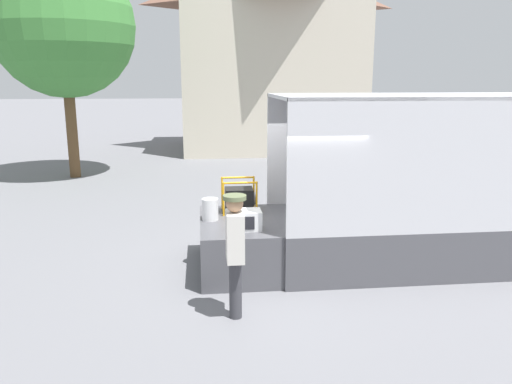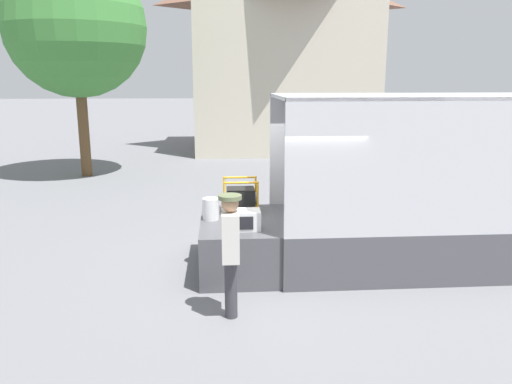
{
  "view_description": "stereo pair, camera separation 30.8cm",
  "coord_description": "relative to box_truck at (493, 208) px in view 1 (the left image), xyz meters",
  "views": [
    {
      "loc": [
        -1.28,
        -8.47,
        3.34
      ],
      "look_at": [
        -0.37,
        -0.2,
        1.45
      ],
      "focal_mm": 35.0,
      "sensor_mm": 36.0,
      "label": 1
    },
    {
      "loc": [
        -0.98,
        -8.5,
        3.34
      ],
      "look_at": [
        -0.37,
        -0.2,
        1.45
      ],
      "focal_mm": 35.0,
      "sensor_mm": 36.0,
      "label": 2
    }
  ],
  "objects": [
    {
      "name": "box_truck",
      "position": [
        0.0,
        0.0,
        0.0
      ],
      "size": [
        7.03,
        2.28,
        3.07
      ],
      "color": "white",
      "rests_on": "ground"
    },
    {
      "name": "portable_generator",
      "position": [
        -4.7,
        0.56,
        0.15
      ],
      "size": [
        0.64,
        0.54,
        0.63
      ],
      "color": "black",
      "rests_on": "tailgate_deck"
    },
    {
      "name": "worker_person",
      "position": [
        -4.97,
        -1.9,
        0.13
      ],
      "size": [
        0.32,
        0.44,
        1.8
      ],
      "color": "#38383D",
      "rests_on": "ground"
    },
    {
      "name": "ground_plane",
      "position": [
        -4.12,
        0.0,
        -0.98
      ],
      "size": [
        160.0,
        160.0,
        0.0
      ],
      "primitive_type": "plane",
      "color": "slate"
    },
    {
      "name": "tailgate_deck",
      "position": [
        -4.79,
        0.0,
        -0.53
      ],
      "size": [
        1.34,
        2.16,
        0.9
      ],
      "primitive_type": "cube",
      "color": "#4C4C51",
      "rests_on": "ground"
    },
    {
      "name": "orange_bucket",
      "position": [
        -5.27,
        0.07,
        0.11
      ],
      "size": [
        0.29,
        0.29,
        0.39
      ],
      "color": "silver",
      "rests_on": "tailgate_deck"
    },
    {
      "name": "microwave",
      "position": [
        -4.67,
        -0.54,
        0.07
      ],
      "size": [
        0.47,
        0.42,
        0.32
      ],
      "color": "white",
      "rests_on": "tailgate_deck"
    },
    {
      "name": "street_tree",
      "position": [
        -9.78,
        9.17,
        4.02
      ],
      "size": [
        4.64,
        4.64,
        7.34
      ],
      "color": "brown",
      "rests_on": "ground"
    },
    {
      "name": "house_backdrop",
      "position": [
        -2.11,
        15.91,
        3.57
      ],
      "size": [
        8.49,
        6.87,
        8.92
      ],
      "color": "beige",
      "rests_on": "ground"
    }
  ]
}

